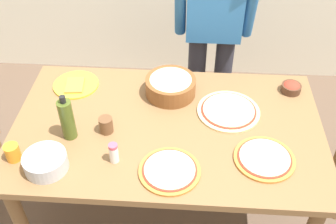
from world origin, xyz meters
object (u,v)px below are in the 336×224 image
object	(u,v)px
dining_table	(167,138)
small_sauce_bowl	(291,87)
pizza_raw_on_board	(228,111)
person_cook	(214,23)
plate_with_slice	(76,85)
salt_shaker	(114,153)
pizza_cooked_on_tray	(264,158)
olive_oil_bottle	(67,119)
pizza_second_cooked	(170,170)
cup_small_brown	(106,125)
popcorn_bowl	(171,85)
cup_orange	(13,152)
mixing_bowl_steel	(46,162)

from	to	relation	value
dining_table	small_sauce_bowl	xyz separation A→B (m)	(0.68, 0.33, 0.12)
pizza_raw_on_board	person_cook	bearing A→B (deg)	97.24
plate_with_slice	salt_shaker	world-z (taller)	salt_shaker
pizza_cooked_on_tray	olive_oil_bottle	distance (m)	0.96
pizza_second_cooked	cup_small_brown	size ratio (longest dim) A/B	3.38
pizza_raw_on_board	olive_oil_bottle	world-z (taller)	olive_oil_bottle
person_cook	pizza_raw_on_board	world-z (taller)	person_cook
pizza_raw_on_board	plate_with_slice	distance (m)	0.89
pizza_cooked_on_tray	popcorn_bowl	bearing A→B (deg)	135.21
plate_with_slice	cup_orange	bearing A→B (deg)	-105.40
plate_with_slice	cup_orange	world-z (taller)	cup_orange
dining_table	person_cook	world-z (taller)	person_cook
person_cook	olive_oil_bottle	world-z (taller)	person_cook
plate_with_slice	cup_small_brown	distance (m)	0.43
plate_with_slice	olive_oil_bottle	xyz separation A→B (m)	(0.07, -0.40, 0.11)
pizza_cooked_on_tray	plate_with_slice	world-z (taller)	plate_with_slice
pizza_raw_on_board	popcorn_bowl	xyz separation A→B (m)	(-0.31, 0.14, 0.05)
popcorn_bowl	mixing_bowl_steel	xyz separation A→B (m)	(-0.54, -0.58, -0.02)
dining_table	olive_oil_bottle	xyz separation A→B (m)	(-0.48, -0.11, 0.20)
popcorn_bowl	olive_oil_bottle	bearing A→B (deg)	-142.64
pizza_raw_on_board	mixing_bowl_steel	size ratio (longest dim) A/B	1.67
cup_small_brown	salt_shaker	size ratio (longest dim) A/B	0.80
pizza_second_cooked	salt_shaker	size ratio (longest dim) A/B	2.71
dining_table	pizza_cooked_on_tray	world-z (taller)	pizza_cooked_on_tray
dining_table	pizza_second_cooked	world-z (taller)	pizza_second_cooked
pizza_raw_on_board	olive_oil_bottle	size ratio (longest dim) A/B	1.31
pizza_cooked_on_tray	mixing_bowl_steel	world-z (taller)	mixing_bowl_steel
popcorn_bowl	mixing_bowl_steel	bearing A→B (deg)	-132.80
pizza_raw_on_board	mixing_bowl_steel	bearing A→B (deg)	-152.41
cup_small_brown	olive_oil_bottle	bearing A→B (deg)	-165.28
popcorn_bowl	olive_oil_bottle	xyz separation A→B (m)	(-0.48, -0.37, 0.05)
cup_orange	pizza_cooked_on_tray	bearing A→B (deg)	3.50
person_cook	plate_with_slice	bearing A→B (deg)	-149.79
dining_table	olive_oil_bottle	size ratio (longest dim) A/B	6.25
olive_oil_bottle	salt_shaker	size ratio (longest dim) A/B	2.42
person_cook	cup_small_brown	bearing A→B (deg)	-123.69
cup_small_brown	popcorn_bowl	bearing A→B (deg)	46.28
pizza_second_cooked	cup_small_brown	distance (m)	0.42
dining_table	salt_shaker	size ratio (longest dim) A/B	15.09
person_cook	cup_small_brown	xyz separation A→B (m)	(-0.54, -0.82, -0.14)
olive_oil_bottle	pizza_second_cooked	bearing A→B (deg)	-21.32
dining_table	plate_with_slice	distance (m)	0.63
dining_table	person_cook	distance (m)	0.84
plate_with_slice	mixing_bowl_steel	bearing A→B (deg)	-88.71
salt_shaker	pizza_cooked_on_tray	bearing A→B (deg)	4.26
cup_orange	pizza_raw_on_board	bearing A→B (deg)	21.31
person_cook	salt_shaker	size ratio (longest dim) A/B	15.28
pizza_cooked_on_tray	salt_shaker	world-z (taller)	salt_shaker
small_sauce_bowl	olive_oil_bottle	size ratio (longest dim) A/B	0.43
pizza_second_cooked	popcorn_bowl	distance (m)	0.57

